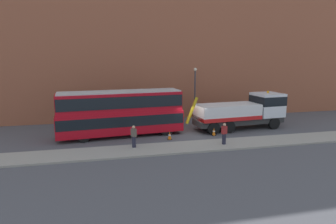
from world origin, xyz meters
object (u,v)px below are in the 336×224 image
pedestrian_onlooker (134,137)px  traffic_cone_midway (214,132)px  recovery_tow_truck (243,111)px  pedestrian_bystander (224,134)px  traffic_cone_near_bus (170,136)px  street_lamp (195,89)px  double_decker_bus (121,111)px

pedestrian_onlooker → traffic_cone_midway: (7.47, 2.30, -0.64)m
recovery_tow_truck → pedestrian_onlooker: size_ratio=5.98×
pedestrian_onlooker → traffic_cone_midway: size_ratio=2.38×
pedestrian_bystander → pedestrian_onlooker: bearing=66.2°
traffic_cone_near_bus → street_lamp: size_ratio=0.12×
double_decker_bus → pedestrian_bystander: bearing=-37.5°
pedestrian_onlooker → traffic_cone_near_bus: (3.28, 1.94, -0.64)m
recovery_tow_truck → double_decker_bus: (-11.92, -0.04, 0.47)m
recovery_tow_truck → street_lamp: size_ratio=1.75×
recovery_tow_truck → street_lamp: (-3.47, 4.74, 1.71)m
double_decker_bus → traffic_cone_near_bus: double_decker_bus is taller
traffic_cone_midway → pedestrian_onlooker: bearing=-162.9°
recovery_tow_truck → traffic_cone_near_bus: (-7.97, -2.19, -1.42)m
recovery_tow_truck → double_decker_bus: 11.93m
recovery_tow_truck → double_decker_bus: bearing=175.0°
pedestrian_onlooker → street_lamp: (7.78, 8.87, 2.49)m
double_decker_bus → pedestrian_onlooker: size_ratio=6.54×
double_decker_bus → traffic_cone_midway: 8.54m
pedestrian_bystander → recovery_tow_truck: bearing=-57.6°
pedestrian_onlooker → traffic_cone_near_bus: size_ratio=2.38×
street_lamp → pedestrian_bystander: bearing=-94.2°
recovery_tow_truck → traffic_cone_midway: bearing=-159.4°
pedestrian_bystander → street_lamp: 10.01m
pedestrian_bystander → traffic_cone_midway: bearing=-24.6°
recovery_tow_truck → street_lamp: bearing=121.0°
street_lamp → traffic_cone_near_bus: bearing=-123.0°
double_decker_bus → street_lamp: bearing=24.4°
pedestrian_bystander → traffic_cone_midway: pedestrian_bystander is taller
pedestrian_bystander → street_lamp: street_lamp is taller
pedestrian_onlooker → traffic_cone_midway: 7.84m
traffic_cone_midway → street_lamp: 7.28m
pedestrian_bystander → traffic_cone_near_bus: size_ratio=2.38×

